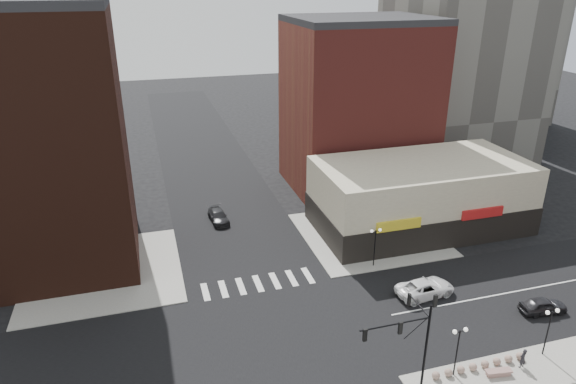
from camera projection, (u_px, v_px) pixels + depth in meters
name	position (u px, v px, depth m)	size (l,w,h in m)	color
ground	(282.00, 336.00, 42.43)	(240.00, 240.00, 0.00)	black
road_ew	(282.00, 336.00, 42.43)	(200.00, 14.00, 0.02)	black
road_ns	(282.00, 336.00, 42.43)	(14.00, 200.00, 0.02)	black
sidewalk_nw	(104.00, 272.00, 51.44)	(15.00, 15.00, 0.12)	gray
sidewalk_ne	(369.00, 234.00, 58.99)	(15.00, 15.00, 0.12)	gray
building_nw	(38.00, 146.00, 48.96)	(16.00, 15.00, 25.00)	#331810
building_ne_midrise	(358.00, 108.00, 69.16)	(18.00, 15.00, 22.00)	maroon
building_ne_row	(420.00, 200.00, 59.87)	(24.20, 12.20, 8.00)	beige
traffic_signal	(413.00, 329.00, 35.46)	(5.59, 3.09, 7.77)	black
street_lamp_se_a	(459.00, 340.00, 36.94)	(1.22, 0.32, 4.16)	black
street_lamp_se_b	(550.00, 321.00, 39.03)	(1.22, 0.32, 4.16)	black
street_lamp_ne	(375.00, 238.00, 51.34)	(1.22, 0.32, 4.16)	black
bollard_row	(479.00, 365.00, 38.63)	(7.95, 0.60, 0.60)	#8C6C60
white_suv	(425.00, 288.00, 47.58)	(2.58, 5.60, 1.56)	white
dark_sedan_east	(543.00, 306.00, 45.16)	(1.66, 4.13, 1.41)	black
dark_sedan_north	(218.00, 216.00, 61.95)	(1.92, 4.71, 1.37)	black
pedestrian	(523.00, 358.00, 38.58)	(0.61, 0.40, 1.67)	black
stone_bench	(498.00, 372.00, 38.02)	(2.03, 0.89, 0.46)	#936D65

